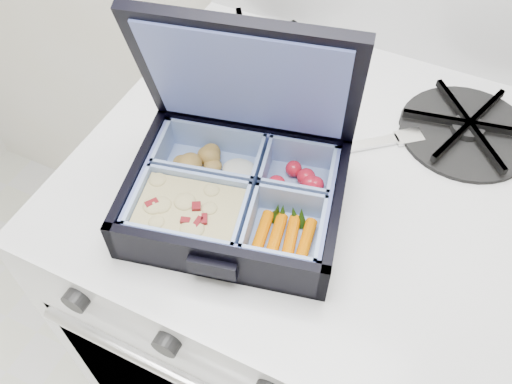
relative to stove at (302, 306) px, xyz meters
The scene contains 5 objects.
stove is the anchor object (origin of this frame).
bento_box 0.45m from the stove, 114.39° to the right, with size 0.22×0.17×0.05m, color black, non-canonical shape.
burner_grate 0.45m from the stove, 35.60° to the left, with size 0.16×0.16×0.02m, color black.
burner_grate_rear 0.46m from the stove, 144.05° to the left, with size 0.18×0.18×0.02m, color black.
fork 0.40m from the stove, 27.90° to the left, with size 0.03×0.20×0.01m, color silver, non-canonical shape.
Camera 1 is at (-0.53, 1.29, 1.27)m, focal length 38.00 mm.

